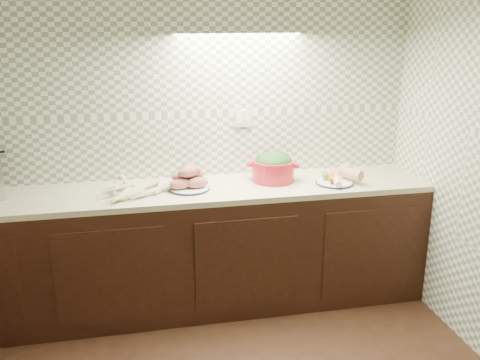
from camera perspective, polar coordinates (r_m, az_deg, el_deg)
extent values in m
cube|color=gray|center=(3.87, -7.66, 5.87)|extent=(3.60, 0.05, 2.60)
cube|color=beige|center=(3.95, 0.34, 6.57)|extent=(0.13, 0.01, 0.12)
cube|color=black|center=(3.88, -6.83, -7.64)|extent=(3.60, 0.60, 0.86)
cube|color=beige|center=(3.71, -7.08, -1.32)|extent=(3.60, 0.60, 0.04)
cone|color=beige|center=(3.54, -13.06, -1.79)|extent=(0.11, 0.25, 0.06)
cone|color=beige|center=(3.69, -9.87, -0.76)|extent=(0.10, 0.28, 0.06)
cone|color=beige|center=(3.53, -10.50, -1.63)|extent=(0.21, 0.20, 0.05)
cone|color=beige|center=(3.67, -9.97, -0.93)|extent=(0.23, 0.19, 0.05)
cone|color=beige|center=(3.68, -8.95, -0.81)|extent=(0.20, 0.26, 0.05)
cone|color=beige|center=(3.73, -8.70, -0.55)|extent=(0.13, 0.23, 0.05)
cone|color=beige|center=(3.66, -11.27, -1.05)|extent=(0.15, 0.25, 0.05)
cone|color=beige|center=(3.72, -10.26, -0.20)|extent=(0.21, 0.26, 0.06)
cone|color=beige|center=(3.58, -9.99, -1.05)|extent=(0.22, 0.22, 0.06)
cone|color=beige|center=(3.60, -11.62, -0.98)|extent=(0.12, 0.23, 0.06)
cone|color=beige|center=(3.65, -9.20, -0.54)|extent=(0.19, 0.26, 0.06)
cylinder|color=#181F3F|center=(3.69, -5.44, -0.92)|extent=(0.29, 0.29, 0.01)
cylinder|color=white|center=(3.69, -5.44, -0.89)|extent=(0.27, 0.27, 0.02)
ellipsoid|color=#A86059|center=(3.65, -6.34, -0.41)|extent=(0.17, 0.10, 0.07)
ellipsoid|color=#A86059|center=(3.66, -4.57, -0.29)|extent=(0.17, 0.10, 0.07)
ellipsoid|color=#A86059|center=(3.73, -5.64, 0.00)|extent=(0.17, 0.10, 0.07)
ellipsoid|color=#A86059|center=(3.69, -6.21, 0.46)|extent=(0.17, 0.10, 0.07)
ellipsoid|color=#A86059|center=(3.71, -5.00, 0.63)|extent=(0.17, 0.10, 0.07)
ellipsoid|color=#A86059|center=(3.65, -5.46, 0.89)|extent=(0.17, 0.10, 0.07)
ellipsoid|color=#A86059|center=(3.68, -5.26, 1.12)|extent=(0.17, 0.10, 0.07)
cylinder|color=black|center=(3.82, -5.02, 0.03)|extent=(0.14, 0.14, 0.05)
sphere|color=maroon|center=(3.81, -5.24, 0.61)|extent=(0.07, 0.07, 0.07)
sphere|color=silver|center=(3.82, -4.64, 0.55)|extent=(0.04, 0.04, 0.04)
cylinder|color=red|center=(3.86, 3.56, 1.02)|extent=(0.38, 0.38, 0.15)
cube|color=red|center=(3.86, 1.08, 1.70)|extent=(0.06, 0.07, 0.02)
cube|color=red|center=(3.84, 6.07, 1.55)|extent=(0.06, 0.07, 0.02)
ellipsoid|color=#2A5C25|center=(3.84, 3.58, 1.89)|extent=(0.27, 0.27, 0.15)
cylinder|color=#181F3F|center=(3.86, 10.05, -0.30)|extent=(0.27, 0.27, 0.01)
cylinder|color=white|center=(3.86, 10.05, -0.28)|extent=(0.25, 0.25, 0.02)
cone|color=orange|center=(3.87, 9.76, 0.13)|extent=(0.06, 0.16, 0.03)
cone|color=orange|center=(3.86, 9.71, 0.13)|extent=(0.05, 0.16, 0.03)
cone|color=orange|center=(3.85, 9.77, 0.05)|extent=(0.10, 0.15, 0.03)
cone|color=orange|center=(3.84, 9.39, 0.30)|extent=(0.11, 0.15, 0.03)
cone|color=orange|center=(3.84, 9.77, 0.29)|extent=(0.07, 0.16, 0.03)
cone|color=orange|center=(3.82, 9.67, 0.22)|extent=(0.09, 0.15, 0.03)
cylinder|color=white|center=(3.80, 10.26, -0.11)|extent=(0.08, 0.18, 0.04)
cylinder|color=#4B7A33|center=(3.90, 9.13, 0.43)|extent=(0.07, 0.11, 0.05)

